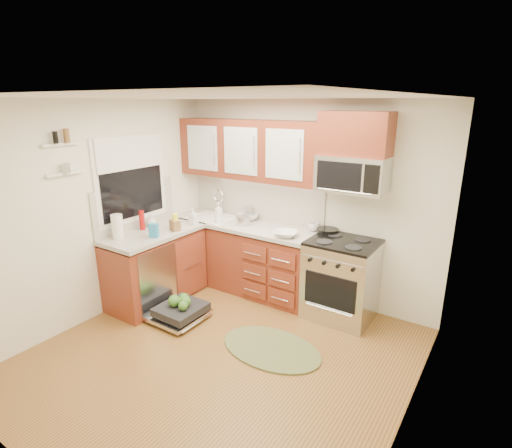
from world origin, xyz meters
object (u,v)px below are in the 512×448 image
Objects in this scene: cutting_board at (286,231)px; paper_towel_roll at (117,226)px; upper_cabinets at (249,150)px; range at (341,279)px; dishwasher at (179,312)px; bowl_a at (286,234)px; skillet at (328,231)px; microwave at (352,174)px; sink at (212,226)px; rug at (271,348)px; stock_pot at (243,221)px; cup at (314,227)px; bowl_b at (248,217)px.

paper_towel_roll reaches higher than cutting_board.
range is (1.41, -0.15, -1.40)m from upper_cabinets.
bowl_a reaches higher than dishwasher.
skillet is 2.50m from paper_towel_roll.
microwave is 2.65× the size of paper_towel_roll.
dishwasher is at bearing -132.42° from bowl_a.
skillet is 0.88× the size of paper_towel_roll.
skillet is at bearing 46.33° from dishwasher.
sink is 2.07m from rug.
cutting_board is 0.19m from bowl_a.
upper_cabinets is 0.92m from stock_pot.
dishwasher is 1.40m from stock_pot.
rug is at bearing -82.66° from cup.
range is 0.73m from cup.
range is at bearing 0.30° from sink.
range reaches higher than dishwasher.
stock_pot is at bearing -77.86° from upper_cabinets.
paper_towel_roll is 0.99× the size of bowl_b.
rug is at bearing -46.99° from bowl_b.
upper_cabinets is at bearing 178.98° from microwave.
cutting_board is 0.88× the size of paper_towel_roll.
upper_cabinets is 7.09× the size of bowl_b.
bowl_a is at bearing 47.58° from dishwasher.
cup is at bearing 9.01° from sink.
range is at bearing -34.16° from skillet.
bowl_b is at bearing 166.12° from cutting_board.
stock_pot reaches higher than dishwasher.
cutting_board is at bearing 5.37° from stock_pot.
paper_towel_roll reaches higher than cup.
bowl_a is (0.88, 0.96, 0.86)m from dishwasher.
cutting_board reaches higher than rug.
dishwasher is (-1.54, -1.25, -1.60)m from microwave.
skillet is 0.20m from cup.
rug is (1.22, 0.09, -0.09)m from dishwasher.
upper_cabinets is at bearing 16.45° from sink.
bowl_b is 0.96m from cup.
sink is (-1.93, -0.01, 0.33)m from range.
range is at bearing 29.70° from paper_towel_roll.
sink reaches higher than dishwasher.
sink is at bearing 147.52° from rug.
cup is (0.96, 0.05, 0.01)m from bowl_b.
microwave is 0.69× the size of rug.
skillet reaches higher than sink.
skillet is 0.87× the size of bowl_b.
paper_towel_roll is at bearing -139.82° from cup.
microwave reaches higher than cutting_board.
stock_pot is 0.69× the size of bowl_a.
sink is at bearing 109.20° from dishwasher.
bowl_a is (1.62, 1.13, -0.11)m from paper_towel_roll.
stock_pot reaches higher than range.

